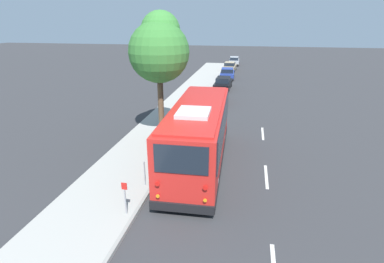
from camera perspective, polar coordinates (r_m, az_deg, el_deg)
ground_plane at (r=14.98m, az=1.32°, el=-7.98°), size 160.00×160.00×0.00m
sidewalk_slab at (r=15.90m, az=-11.97°, el=-6.38°), size 80.00×3.53×0.15m
curb_strip at (r=15.32m, az=-5.57°, el=-7.07°), size 80.00×0.14×0.15m
shuttle_bus at (r=15.12m, az=1.23°, el=-0.09°), size 9.39×3.01×3.42m
parked_sedan_maroon at (r=27.69m, az=4.74°, el=6.67°), size 4.36×1.92×1.26m
parked_sedan_black at (r=33.52m, az=5.95°, el=9.09°), size 4.71×1.79×1.31m
parked_sedan_blue at (r=40.01m, az=6.73°, el=10.90°), size 4.45×1.95×1.31m
parked_sedan_tan at (r=46.14m, az=7.20°, el=12.13°), size 4.21×1.86×1.31m
parked_sedan_silver at (r=52.97m, az=8.03°, el=13.15°), size 4.64×1.82×1.33m
street_tree at (r=18.49m, az=-6.25°, el=15.52°), size 3.63×3.63×7.57m
sign_post_near at (r=11.81m, az=-12.60°, el=-12.24°), size 0.06×0.22×1.34m
sign_post_far at (r=13.61m, az=-9.00°, el=-7.89°), size 0.06×0.06×1.16m
fire_hydrant at (r=22.12m, az=-1.02°, el=3.13°), size 0.22×0.22×0.81m
lane_stripe_mid at (r=15.15m, az=13.97°, el=-8.29°), size 2.40×0.14×0.01m
lane_stripe_ahead at (r=20.62m, az=13.32°, el=-0.36°), size 2.40×0.14×0.01m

